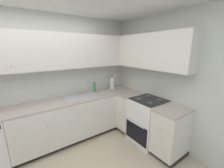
% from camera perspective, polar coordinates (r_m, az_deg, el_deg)
% --- Properties ---
extents(wall_back, '(4.16, 0.05, 2.54)m').
position_cam_1_polar(wall_back, '(3.09, -27.49, 1.01)').
color(wall_back, silver).
rests_on(wall_back, ground_plane).
extents(wall_right, '(0.05, 3.23, 2.54)m').
position_cam_1_polar(wall_right, '(2.87, 23.99, 0.52)').
color(wall_right, silver).
rests_on(wall_right, ground_plane).
extents(lower_cabinets_back, '(2.03, 0.62, 0.86)m').
position_cam_1_polar(lower_cabinets_back, '(3.15, -17.20, -14.02)').
color(lower_cabinets_back, silver).
rests_on(lower_cabinets_back, ground_plane).
extents(countertop_back, '(3.24, 0.60, 0.03)m').
position_cam_1_polar(countertop_back, '(2.97, -17.85, -6.42)').
color(countertop_back, '#B7A89E').
rests_on(countertop_back, lower_cabinets_back).
extents(lower_cabinets_right, '(0.62, 1.40, 0.86)m').
position_cam_1_polar(lower_cabinets_right, '(3.03, 15.46, -15.06)').
color(lower_cabinets_right, silver).
rests_on(lower_cabinets_right, ground_plane).
extents(countertop_right, '(0.60, 1.40, 0.03)m').
position_cam_1_polar(countertop_right, '(2.84, 16.00, -7.19)').
color(countertop_right, '#B7A89E').
rests_on(countertop_right, lower_cabinets_right).
extents(oven_range, '(0.68, 0.62, 1.05)m').
position_cam_1_polar(oven_range, '(3.09, 14.16, -13.93)').
color(oven_range, white).
rests_on(oven_range, ground_plane).
extents(upper_cabinets_back, '(2.92, 0.34, 0.67)m').
position_cam_1_polar(upper_cabinets_back, '(2.89, -23.23, 12.01)').
color(upper_cabinets_back, silver).
extents(upper_cabinets_right, '(0.32, 1.95, 0.67)m').
position_cam_1_polar(upper_cabinets_right, '(3.01, 13.35, 12.77)').
color(upper_cabinets_right, silver).
extents(sink, '(0.69, 0.40, 0.10)m').
position_cam_1_polar(sink, '(3.04, -12.16, -5.99)').
color(sink, '#B7B7BC').
rests_on(sink, countertop_back).
extents(faucet, '(0.07, 0.16, 0.22)m').
position_cam_1_polar(faucet, '(3.18, -13.73, -1.98)').
color(faucet, silver).
rests_on(faucet, countertop_back).
extents(soap_bottle, '(0.06, 0.06, 0.23)m').
position_cam_1_polar(soap_bottle, '(3.36, -7.06, -1.38)').
color(soap_bottle, '#338C4C').
rests_on(soap_bottle, countertop_back).
extents(paper_towel_roll, '(0.11, 0.11, 0.35)m').
position_cam_1_polar(paper_towel_roll, '(3.58, 0.00, 0.40)').
color(paper_towel_roll, white).
rests_on(paper_towel_roll, countertop_back).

